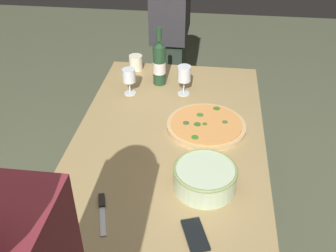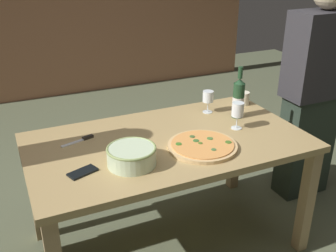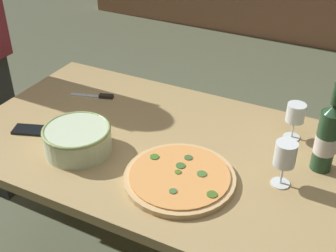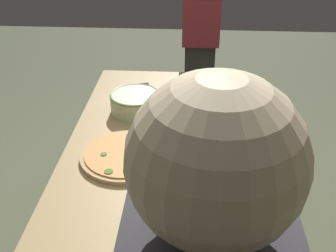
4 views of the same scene
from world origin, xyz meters
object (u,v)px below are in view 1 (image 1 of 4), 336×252
Objects in this scene: pizza_knife at (102,209)px; person_guest_left at (171,32)px; wine_glass_by_bottle at (184,75)px; wine_glass_near_pizza at (129,77)px; cell_phone at (195,235)px; pizza at (206,125)px; wine_bottle at (159,63)px; cup_amber at (136,62)px; serving_bowl at (205,177)px; dining_table at (168,156)px.

person_guest_left is at bearing -2.12° from pizza_knife.
pizza_knife is at bearing 166.02° from wine_glass_by_bottle.
cell_phone is (-0.95, -0.43, -0.10)m from wine_glass_near_pizza.
pizza reaches higher than pizza_knife.
wine_bottle is 0.65m from person_guest_left.
cup_amber is at bearing -89.74° from cell_phone.
cell_phone is at bearing 179.29° from pizza.
serving_bowl is 1.28× the size of pizza_knife.
cell_phone is at bearing -160.05° from cup_amber.
wine_glass_by_bottle is 1.17× the size of cell_phone.
wine_glass_by_bottle is 0.94m from pizza_knife.
person_guest_left reaches higher than wine_bottle.
cup_amber is 0.62× the size of cell_phone.
pizza is at bearing 9.58° from person_guest_left.
wine_bottle reaches higher than pizza.
dining_table is 4.76× the size of wine_bottle.
wine_glass_by_bottle reaches higher than serving_bowl.
pizza is 0.52m from wine_bottle.
cup_amber is at bearing 25.35° from serving_bowl.
person_guest_left is at bearing 11.94° from serving_bowl.
pizza is at bearing -52.45° from dining_table.
serving_bowl is 1.52× the size of wine_glass_by_bottle.
serving_bowl is at bearing -168.35° from wine_glass_by_bottle.
pizza_knife is at bearing 148.26° from pizza.
wine_bottle reaches higher than serving_bowl.
cell_phone is 0.36m from pizza_knife.
pizza is 1.11m from person_guest_left.
person_guest_left is (1.73, 0.29, 0.05)m from cell_phone.
cell_phone is 0.09× the size of person_guest_left.
serving_bowl reaches higher than cup_amber.
dining_table is 1.00× the size of person_guest_left.
person_guest_left is (1.07, 0.30, 0.04)m from pizza.
pizza_knife is at bearing -175.25° from cup_amber.
wine_glass_near_pizza is at bearing 133.13° from wine_bottle.
person_guest_left is (0.79, -0.13, -0.05)m from wine_glass_near_pizza.
wine_glass_by_bottle is at bearing -83.47° from wine_glass_near_pizza.
cell_phone is (-0.54, -0.16, 0.10)m from dining_table.
pizza is 2.59× the size of wine_glass_near_pizza.
wine_glass_near_pizza reaches higher than cup_amber.
serving_bowl reaches higher than dining_table.
serving_bowl is 0.89m from wine_bottle.
pizza_knife is (-0.59, 0.36, -0.01)m from pizza.
cup_amber is (0.30, 0.02, -0.06)m from wine_glass_near_pizza.
wine_bottle is at bearing 55.46° from wine_glass_by_bottle.
cup_amber is 0.51m from person_guest_left.
wine_glass_near_pizza is at bearing -15.94° from person_guest_left.
person_guest_left reaches higher than cell_phone.
wine_glass_near_pizza is at bearing 32.86° from dining_table.
pizza_knife reaches higher than cell_phone.
wine_glass_by_bottle is (0.31, 0.14, 0.10)m from pizza.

